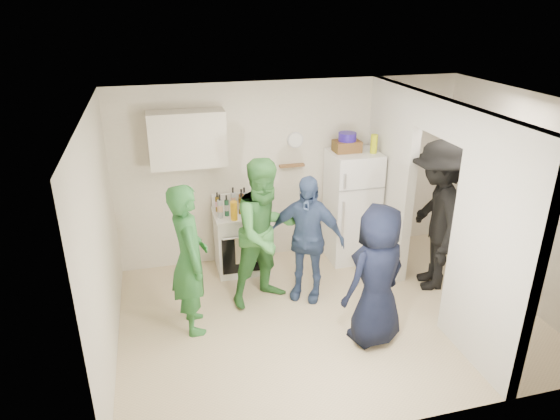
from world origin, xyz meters
The scene contains 36 objects.
floor centered at (0.00, 0.00, 0.00)m, with size 4.80×4.80×0.00m, color beige.
wall_back centered at (0.00, 1.70, 1.25)m, with size 4.80×4.80×0.00m, color silver.
wall_front centered at (0.00, -1.70, 1.25)m, with size 4.80×4.80×0.00m, color silver.
wall_left centered at (-2.40, 0.00, 1.25)m, with size 3.40×3.40×0.00m, color silver.
wall_right centered at (2.40, 0.00, 1.25)m, with size 3.40×3.40×0.00m, color silver.
ceiling centered at (0.00, 0.00, 2.50)m, with size 4.80×4.80×0.00m, color white.
partition_pier_back centered at (1.20, 1.10, 1.25)m, with size 0.12×1.20×2.50m, color silver.
partition_pier_front centered at (1.20, -1.10, 1.25)m, with size 0.12×1.20×2.50m, color silver.
partition_header centered at (1.20, 0.00, 2.30)m, with size 0.12×1.00×0.40m, color silver.
stove centered at (-0.79, 1.37, 0.43)m, with size 0.71×0.59×0.85m, color white.
upper_cabinet centered at (-1.40, 1.52, 1.85)m, with size 0.95×0.34×0.70m, color silver.
fridge centered at (0.79, 1.34, 0.79)m, with size 0.65×0.63×1.57m, color white.
wicker_basket centered at (0.69, 1.39, 1.65)m, with size 0.35×0.25×0.15m, color brown.
blue_bowl centered at (0.69, 1.39, 1.78)m, with size 0.24×0.24×0.11m, color #271591.
yellow_cup_stack_top centered at (1.01, 1.24, 1.70)m, with size 0.09×0.09×0.25m, color #C7D612.
wall_clock centered at (0.05, 1.68, 1.70)m, with size 0.22×0.22×0.03m, color white.
spice_shelf centered at (0.00, 1.65, 1.35)m, with size 0.35×0.08×0.03m, color olive.
nook_window centered at (2.38, 0.20, 1.65)m, with size 0.03×0.70×0.80m, color black.
nook_window_frame centered at (2.36, 0.20, 1.65)m, with size 0.04×0.76×0.86m, color white.
nook_valance centered at (2.34, 0.20, 2.00)m, with size 0.04×0.82×0.18m, color white.
yellow_cup_stack_stove centered at (-0.91, 1.15, 0.98)m, with size 0.09×0.09×0.25m, color #FDB115.
red_cup centered at (-0.57, 1.17, 0.91)m, with size 0.09×0.09×0.12m, color #BE0D0C.
person_green_left centered at (-1.56, 0.20, 0.86)m, with size 0.63×0.41×1.73m, color #2A6A2C.
person_green_center centered at (-0.62, 0.55, 0.91)m, with size 0.89×0.69×1.82m, color #44893C.
person_denim centered at (-0.14, 0.50, 0.80)m, with size 0.94×0.39×1.60m, color #3A4D80.
person_navy centered at (0.32, -0.52, 0.79)m, with size 0.77×0.50×1.58m, color black.
person_nook centered at (1.50, 0.36, 0.96)m, with size 1.25×0.72×1.93m, color black.
bottle_a centered at (-1.07, 1.48, 0.98)m, with size 0.06×0.06×0.27m, color brown.
bottle_b centered at (-0.97, 1.31, 0.99)m, with size 0.06×0.06×0.29m, color #1A5034.
bottle_c centered at (-0.85, 1.53, 1.00)m, with size 0.06×0.06×0.30m, color silver.
bottle_d centered at (-0.78, 1.33, 1.00)m, with size 0.08×0.08×0.30m, color #55410E.
bottle_e centered at (-0.70, 1.54, 0.99)m, with size 0.07×0.07×0.28m, color #AFB6C2.
bottle_f centered at (-0.62, 1.38, 0.99)m, with size 0.07×0.07×0.28m, color #143817.
bottle_g centered at (-0.53, 1.50, 1.00)m, with size 0.07×0.07×0.29m, color olive.
bottle_h centered at (-1.07, 1.27, 1.01)m, with size 0.07×0.07×0.32m, color #B2B8BF.
bottle_i centered at (-0.75, 1.46, 1.00)m, with size 0.07×0.07×0.29m, color #59310F.
Camera 1 is at (-1.80, -4.65, 3.46)m, focal length 32.00 mm.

